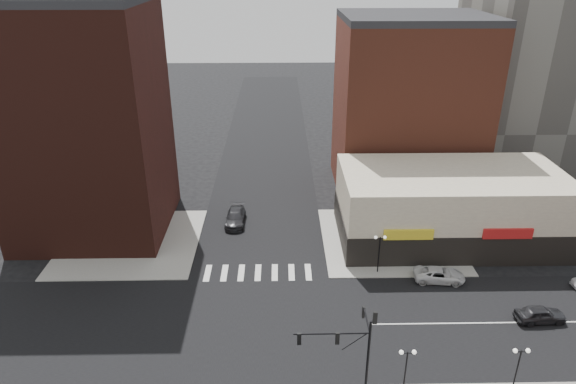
{
  "coord_description": "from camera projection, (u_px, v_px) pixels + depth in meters",
  "views": [
    {
      "loc": [
        2.14,
        -35.55,
        29.25
      ],
      "look_at": [
        2.86,
        3.87,
        11.0
      ],
      "focal_mm": 32.0,
      "sensor_mm": 36.0,
      "label": 1
    }
  ],
  "objects": [
    {
      "name": "street_lamp_se_a",
      "position": [
        407.0,
        361.0,
        36.05
      ],
      "size": [
        1.22,
        0.32,
        4.16
      ],
      "color": "black",
      "rests_on": "sidewalk_se"
    },
    {
      "name": "building_nw_low",
      "position": [
        37.0,
        136.0,
        72.3
      ],
      "size": [
        20.0,
        18.0,
        12.0
      ],
      "primitive_type": "cube",
      "color": "#3A1912",
      "rests_on": "ground"
    },
    {
      "name": "building_ne_midrise",
      "position": [
        408.0,
        109.0,
        66.97
      ],
      "size": [
        18.0,
        15.0,
        22.0
      ],
      "primitive_type": "cube",
      "color": "brown",
      "rests_on": "ground"
    },
    {
      "name": "street_lamp_ne",
      "position": [
        380.0,
        245.0,
        50.58
      ],
      "size": [
        1.22,
        0.32,
        4.16
      ],
      "color": "black",
      "rests_on": "sidewalk_ne"
    },
    {
      "name": "ground",
      "position": [
        256.0,
        326.0,
        44.5
      ],
      "size": [
        240.0,
        240.0,
        0.0
      ],
      "primitive_type": "plane",
      "color": "black",
      "rests_on": "ground"
    },
    {
      "name": "sidewalk_nw",
      "position": [
        131.0,
        242.0,
        57.39
      ],
      "size": [
        15.0,
        15.0,
        0.12
      ],
      "primitive_type": "cube",
      "color": "gray",
      "rests_on": "ground"
    },
    {
      "name": "white_suv",
      "position": [
        439.0,
        275.0,
        50.41
      ],
      "size": [
        5.15,
        2.75,
        1.38
      ],
      "primitive_type": "imported",
      "rotation": [
        0.0,
        0.0,
        1.48
      ],
      "color": "silver",
      "rests_on": "ground"
    },
    {
      "name": "road_ew",
      "position": [
        256.0,
        326.0,
        44.5
      ],
      "size": [
        200.0,
        14.0,
        0.02
      ],
      "primitive_type": "cube",
      "color": "black",
      "rests_on": "ground"
    },
    {
      "name": "street_lamp_se_b",
      "position": [
        519.0,
        360.0,
        36.18
      ],
      "size": [
        1.22,
        0.32,
        4.16
      ],
      "color": "black",
      "rests_on": "sidewalk_se"
    },
    {
      "name": "traffic_signal",
      "position": [
        354.0,
        342.0,
        35.44
      ],
      "size": [
        5.59,
        3.09,
        7.77
      ],
      "color": "black",
      "rests_on": "ground"
    },
    {
      "name": "road_ns",
      "position": [
        256.0,
        326.0,
        44.5
      ],
      "size": [
        14.0,
        200.0,
        0.02
      ],
      "primitive_type": "cube",
      "color": "black",
      "rests_on": "ground"
    },
    {
      "name": "dark_sedan_north",
      "position": [
        235.0,
        217.0,
        61.22
      ],
      "size": [
        2.32,
        5.46,
        1.57
      ],
      "primitive_type": "imported",
      "rotation": [
        0.0,
        0.0,
        -0.02
      ],
      "color": "black",
      "rests_on": "ground"
    },
    {
      "name": "sidewalk_ne",
      "position": [
        389.0,
        240.0,
        57.88
      ],
      "size": [
        15.0,
        15.0,
        0.12
      ],
      "primitive_type": "cube",
      "color": "gray",
      "rests_on": "ground"
    },
    {
      "name": "dark_sedan_east",
      "position": [
        540.0,
        314.0,
        44.78
      ],
      "size": [
        4.41,
        1.97,
        1.47
      ],
      "primitive_type": "imported",
      "rotation": [
        0.0,
        0.0,
        1.62
      ],
      "color": "black",
      "rests_on": "ground"
    },
    {
      "name": "building_nw",
      "position": [
        85.0,
        125.0,
        55.73
      ],
      "size": [
        16.0,
        15.0,
        25.0
      ],
      "primitive_type": "cube",
      "color": "#3A1912",
      "rests_on": "ground"
    },
    {
      "name": "building_ne_row",
      "position": [
        449.0,
        212.0,
        57.08
      ],
      "size": [
        24.2,
        12.2,
        8.0
      ],
      "color": "beige",
      "rests_on": "ground"
    }
  ]
}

